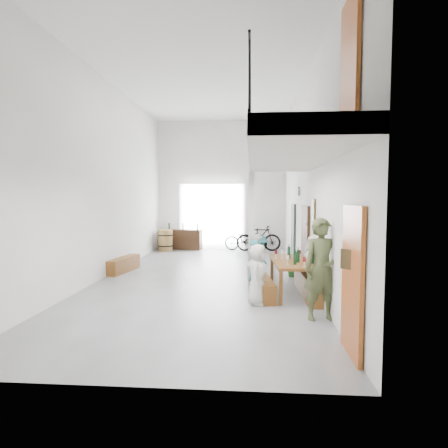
# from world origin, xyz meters

# --- Properties ---
(floor) EXTENTS (12.00, 12.00, 0.00)m
(floor) POSITION_xyz_m (0.00, 0.00, 0.00)
(floor) COLOR slate
(floor) RESTS_ON ground
(room_walls) EXTENTS (12.00, 12.00, 12.00)m
(room_walls) POSITION_xyz_m (0.00, 0.00, 3.55)
(room_walls) COLOR white
(room_walls) RESTS_ON ground
(gateway_portal) EXTENTS (2.80, 0.08, 2.80)m
(gateway_portal) POSITION_xyz_m (-0.40, 5.94, 1.40)
(gateway_portal) COLOR white
(gateway_portal) RESTS_ON ground
(right_wall_decor) EXTENTS (0.07, 8.28, 5.07)m
(right_wall_decor) POSITION_xyz_m (2.70, -1.87, 1.74)
(right_wall_decor) COLOR #AB4B1C
(right_wall_decor) RESTS_ON ground
(balcony) EXTENTS (1.52, 5.62, 4.00)m
(balcony) POSITION_xyz_m (1.98, -3.13, 2.96)
(balcony) COLOR silver
(balcony) RESTS_ON ground
(tasting_table) EXTENTS (0.91, 2.00, 0.79)m
(tasting_table) POSITION_xyz_m (2.20, -1.67, 0.71)
(tasting_table) COLOR brown
(tasting_table) RESTS_ON ground
(bench_inner) EXTENTS (0.50, 1.81, 0.41)m
(bench_inner) POSITION_xyz_m (1.58, -1.74, 0.21)
(bench_inner) COLOR brown
(bench_inner) RESTS_ON ground
(bench_wall) EXTENTS (0.34, 2.22, 0.51)m
(bench_wall) POSITION_xyz_m (2.57, -1.66, 0.25)
(bench_wall) COLOR brown
(bench_wall) RESTS_ON ground
(tableware) EXTENTS (0.63, 1.29, 0.35)m
(tableware) POSITION_xyz_m (2.20, -1.75, 0.93)
(tableware) COLOR black
(tableware) RESTS_ON tasting_table
(side_bench) EXTENTS (0.57, 1.57, 0.43)m
(side_bench) POSITION_xyz_m (-2.50, 0.66, 0.22)
(side_bench) COLOR brown
(side_bench) RESTS_ON ground
(oak_barrel) EXTENTS (0.60, 0.60, 0.89)m
(oak_barrel) POSITION_xyz_m (-2.25, 5.08, 0.44)
(oak_barrel) COLOR olive
(oak_barrel) RESTS_ON ground
(serving_counter) EXTENTS (1.65, 0.69, 0.85)m
(serving_counter) POSITION_xyz_m (-1.61, 5.65, 0.42)
(serving_counter) COLOR #3C2414
(serving_counter) RESTS_ON ground
(counter_bottles) EXTENTS (1.33, 0.34, 0.28)m
(counter_bottles) POSITION_xyz_m (-1.61, 5.64, 0.99)
(counter_bottles) COLOR black
(counter_bottles) RESTS_ON serving_counter
(guest_left_a) EXTENTS (0.53, 0.69, 1.25)m
(guest_left_a) POSITION_xyz_m (1.43, -2.47, 0.63)
(guest_left_a) COLOR silver
(guest_left_a) RESTS_ON ground
(guest_left_b) EXTENTS (0.47, 0.55, 1.27)m
(guest_left_b) POSITION_xyz_m (1.42, -1.81, 0.64)
(guest_left_b) COLOR #246D7A
(guest_left_b) RESTS_ON ground
(guest_left_c) EXTENTS (0.60, 0.72, 1.34)m
(guest_left_c) POSITION_xyz_m (1.43, -1.30, 0.67)
(guest_left_c) COLOR silver
(guest_left_c) RESTS_ON ground
(guest_left_d) EXTENTS (0.76, 0.94, 1.27)m
(guest_left_d) POSITION_xyz_m (1.50, -0.73, 0.64)
(guest_left_d) COLOR #246D7A
(guest_left_d) RESTS_ON ground
(guest_right_a) EXTENTS (0.36, 0.74, 1.23)m
(guest_right_a) POSITION_xyz_m (2.77, -2.14, 0.62)
(guest_right_a) COLOR red
(guest_right_a) RESTS_ON ground
(guest_right_b) EXTENTS (0.59, 1.08, 1.11)m
(guest_right_b) POSITION_xyz_m (2.75, -1.62, 0.55)
(guest_right_b) COLOR black
(guest_right_b) RESTS_ON ground
(guest_right_c) EXTENTS (0.55, 0.71, 1.29)m
(guest_right_c) POSITION_xyz_m (2.80, -1.05, 0.64)
(guest_right_c) COLOR silver
(guest_right_c) RESTS_ON ground
(host_standing) EXTENTS (0.73, 0.54, 1.85)m
(host_standing) POSITION_xyz_m (2.57, -3.36, 0.92)
(host_standing) COLOR #414929
(host_standing) RESTS_ON ground
(potted_plant) EXTENTS (0.46, 0.43, 0.42)m
(potted_plant) POSITION_xyz_m (2.45, 0.31, 0.21)
(potted_plant) COLOR #154D1B
(potted_plant) RESTS_ON ground
(bicycle_near) EXTENTS (1.85, 0.84, 0.94)m
(bicycle_near) POSITION_xyz_m (1.07, 5.43, 0.47)
(bicycle_near) COLOR black
(bicycle_near) RESTS_ON ground
(bicycle_far) EXTENTS (1.85, 0.58, 1.10)m
(bicycle_far) POSITION_xyz_m (1.60, 5.29, 0.55)
(bicycle_far) COLOR black
(bicycle_far) RESTS_ON ground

